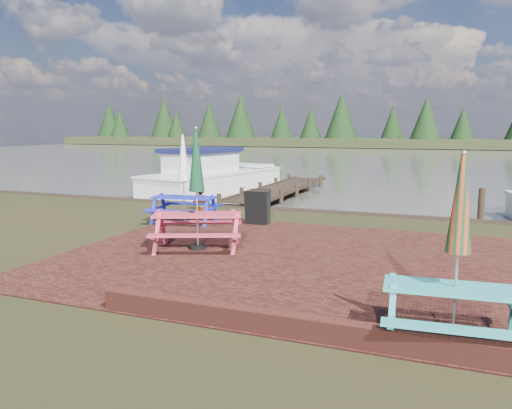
{
  "coord_description": "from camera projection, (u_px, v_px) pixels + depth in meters",
  "views": [
    {
      "loc": [
        3.1,
        -8.41,
        2.66
      ],
      "look_at": [
        -0.81,
        1.59,
        1.0
      ],
      "focal_mm": 35.0,
      "sensor_mm": 36.0,
      "label": 1
    }
  ],
  "objects": [
    {
      "name": "picnic_table_blue",
      "position": [
        184.0,
        193.0,
        13.91
      ],
      "size": [
        1.98,
        1.81,
        2.46
      ],
      "rotation": [
        0.0,
        0.0,
        0.14
      ],
      "color": "#1823B6",
      "rests_on": "ground"
    },
    {
      "name": "chalkboard",
      "position": [
        258.0,
        207.0,
        13.67
      ],
      "size": [
        0.62,
        0.63,
        0.97
      ],
      "rotation": [
        0.0,
        0.0,
        0.11
      ],
      "color": "black",
      "rests_on": "ground"
    },
    {
      "name": "picnic_table_teal",
      "position": [
        456.0,
        279.0,
        6.1
      ],
      "size": [
        1.81,
        1.64,
        2.36
      ],
      "rotation": [
        0.0,
        0.0,
        0.08
      ],
      "color": "teal",
      "rests_on": "ground"
    },
    {
      "name": "brick_wall",
      "position": [
        359.0,
        330.0,
        6.24
      ],
      "size": [
        6.21,
        1.79,
        0.3
      ],
      "color": "#4C1E16",
      "rests_on": "ground"
    },
    {
      "name": "water",
      "position": [
        413.0,
        159.0,
        43.32
      ],
      "size": [
        120.0,
        60.0,
        0.02
      ],
      "primitive_type": "cube",
      "color": "#44433B",
      "rests_on": "ground"
    },
    {
      "name": "ground",
      "position": [
        265.0,
        272.0,
        9.26
      ],
      "size": [
        120.0,
        120.0,
        0.0
      ],
      "primitive_type": "plane",
      "color": "black",
      "rests_on": "ground"
    },
    {
      "name": "far_treeline",
      "position": [
        429.0,
        123.0,
        69.51
      ],
      "size": [
        120.0,
        10.0,
        8.1
      ],
      "color": "black",
      "rests_on": "ground"
    },
    {
      "name": "person",
      "position": [
        201.0,
        186.0,
        16.17
      ],
      "size": [
        0.58,
        0.39,
        1.6
      ],
      "primitive_type": "imported",
      "rotation": [
        0.0,
        0.0,
        3.14
      ],
      "color": "gray",
      "rests_on": "ground"
    },
    {
      "name": "picnic_table_red",
      "position": [
        197.0,
        208.0,
        10.83
      ],
      "size": [
        2.41,
        2.29,
        2.65
      ],
      "rotation": [
        0.0,
        0.0,
        0.39
      ],
      "color": "#C03143",
      "rests_on": "ground"
    },
    {
      "name": "boat_jetty",
      "position": [
        212.0,
        178.0,
        22.16
      ],
      "size": [
        3.98,
        7.87,
        2.18
      ],
      "rotation": [
        0.0,
        0.0,
        -0.2
      ],
      "color": "silver",
      "rests_on": "ground"
    },
    {
      "name": "paving",
      "position": [
        282.0,
        259.0,
        10.18
      ],
      "size": [
        9.0,
        7.5,
        0.02
      ],
      "primitive_type": "cube",
      "color": "#331110",
      "rests_on": "ground"
    },
    {
      "name": "jetty",
      "position": [
        280.0,
        189.0,
        20.88
      ],
      "size": [
        1.76,
        9.08,
        1.0
      ],
      "color": "black",
      "rests_on": "ground"
    }
  ]
}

